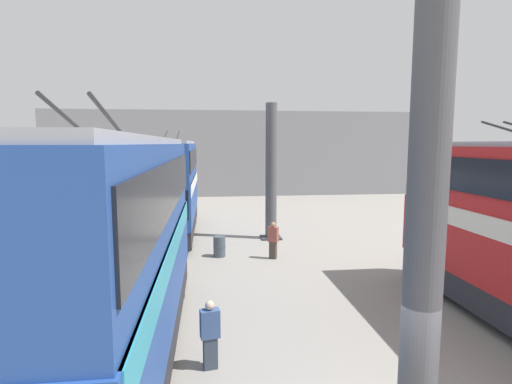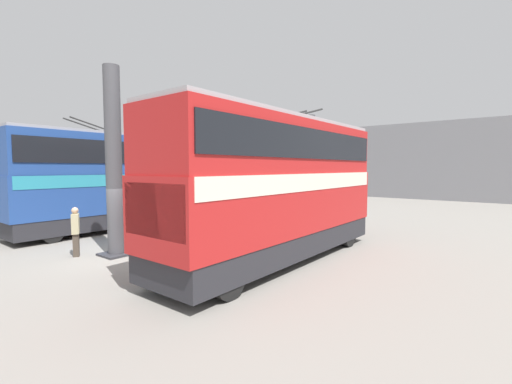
% 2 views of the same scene
% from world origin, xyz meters
% --- Properties ---
extents(ground_plane, '(240.00, 240.00, 0.00)m').
position_xyz_m(ground_plane, '(0.00, 0.00, 0.00)').
color(ground_plane, gray).
extents(depot_back_wall, '(0.50, 36.00, 7.93)m').
position_xyz_m(depot_back_wall, '(31.98, 0.00, 3.97)').
color(depot_back_wall, gray).
rests_on(depot_back_wall, ground_plane).
extents(support_column_near, '(1.05, 1.05, 6.96)m').
position_xyz_m(support_column_near, '(0.22, 0.00, 3.35)').
color(support_column_near, '#4C4C51').
rests_on(support_column_near, ground_plane).
extents(support_column_far, '(1.05, 1.05, 6.96)m').
position_xyz_m(support_column_far, '(14.96, 0.00, 3.35)').
color(support_column_far, '#4C4C51').
rests_on(support_column_far, ground_plane).
extents(bus_left_far, '(10.32, 2.54, 5.60)m').
position_xyz_m(bus_left_far, '(3.35, -5.21, 2.84)').
color(bus_left_far, black).
rests_on(bus_left_far, ground_plane).
extents(bus_right_near, '(10.64, 2.54, 5.67)m').
position_xyz_m(bus_right_near, '(3.35, 5.21, 2.86)').
color(bus_right_near, black).
rests_on(bus_right_near, ground_plane).
extents(bus_right_mid, '(9.26, 2.54, 5.68)m').
position_xyz_m(bus_right_mid, '(16.39, 5.21, 2.88)').
color(bus_right_mid, black).
rests_on(bus_right_mid, ground_plane).
extents(person_aisle_midway, '(0.42, 0.48, 1.59)m').
position_xyz_m(person_aisle_midway, '(11.28, 0.48, 0.83)').
color(person_aisle_midway, '#473D33').
rests_on(person_aisle_midway, ground_plane).
extents(person_by_right_row, '(0.31, 0.46, 1.55)m').
position_xyz_m(person_by_right_row, '(3.10, 3.19, 0.81)').
color(person_by_right_row, '#384251').
rests_on(person_by_right_row, ground_plane).
extents(person_by_left_row, '(0.45, 0.48, 1.60)m').
position_xyz_m(person_by_left_row, '(0.93, -3.06, 0.84)').
color(person_by_left_row, '#384251').
rests_on(person_by_left_row, ground_plane).
extents(person_aisle_foreground, '(0.42, 0.48, 1.82)m').
position_xyz_m(person_aisle_foreground, '(-0.79, 1.00, 0.97)').
color(person_aisle_foreground, '#473D33').
rests_on(person_aisle_foreground, ground_plane).
extents(oil_drum, '(0.55, 0.55, 0.90)m').
position_xyz_m(oil_drum, '(11.87, 2.76, 0.45)').
color(oil_drum, '#424C56').
rests_on(oil_drum, ground_plane).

